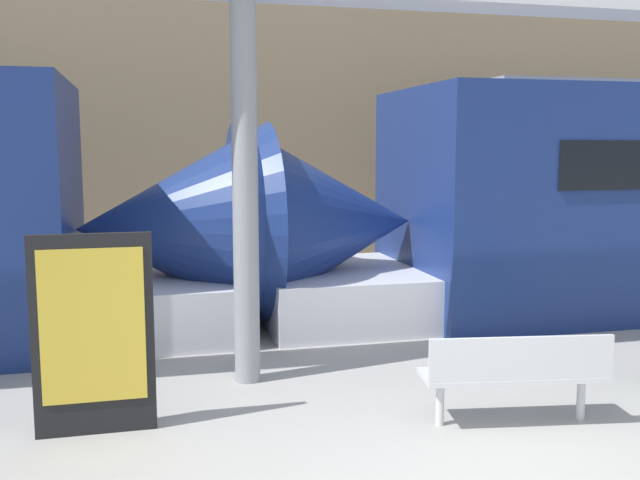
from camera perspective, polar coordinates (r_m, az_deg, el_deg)
The scene contains 4 objects.
station_wall at distance 13.29m, azimuth -5.75°, elevation 8.23°, with size 56.00×0.20×5.00m, color #9E8460.
bench_near at distance 6.21m, azimuth 15.39°, elevation -10.04°, with size 1.58×0.67×0.80m.
poster_board at distance 6.03m, azimuth -17.67°, elevation -7.18°, with size 0.95×0.07×1.64m.
support_column_near at distance 6.93m, azimuth -6.00°, elevation 3.62°, with size 0.25×0.25×3.71m, color gray.
Camera 1 is at (-1.92, -3.99, 2.32)m, focal length 40.00 mm.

